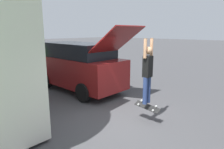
# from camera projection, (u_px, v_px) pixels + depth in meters

# --- Properties ---
(ground_plane) EXTENTS (120.00, 120.00, 0.00)m
(ground_plane) POSITION_uv_depth(u_px,v_px,m) (118.00, 119.00, 6.24)
(ground_plane) COLOR #3D3D3F
(suv_parked) EXTENTS (2.03, 5.30, 2.89)m
(suv_parked) POSITION_uv_depth(u_px,v_px,m) (78.00, 66.00, 9.14)
(suv_parked) COLOR maroon
(suv_parked) RESTS_ON ground_plane
(skateboarder) EXTENTS (0.41, 0.22, 1.89)m
(skateboarder) POSITION_uv_depth(u_px,v_px,m) (148.00, 71.00, 5.68)
(skateboarder) COLOR navy
(skateboarder) RESTS_ON ground_plane
(skateboard) EXTENTS (0.26, 0.79, 0.26)m
(skateboard) POSITION_uv_depth(u_px,v_px,m) (147.00, 106.00, 6.00)
(skateboard) COLOR black
(skateboard) RESTS_ON ground_plane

